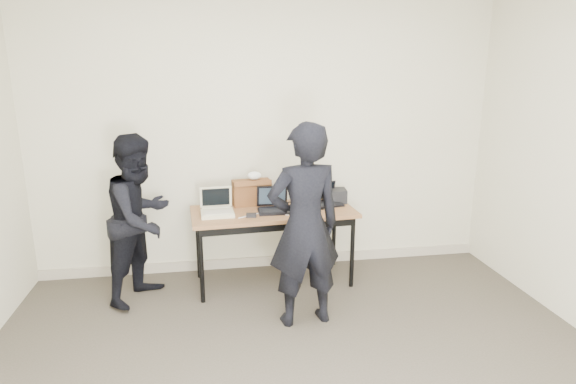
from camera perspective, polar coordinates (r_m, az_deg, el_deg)
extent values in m
cube|color=beige|center=(4.75, -2.52, 6.66)|extent=(4.50, 0.05, 2.70)
cube|color=brown|center=(4.47, -1.76, -2.37)|extent=(1.54, 0.75, 0.03)
cylinder|color=black|center=(4.26, -10.22, -8.61)|extent=(0.04, 0.04, 0.68)
cylinder|color=black|center=(4.53, 7.62, -7.08)|extent=(0.04, 0.04, 0.68)
cylinder|color=black|center=(4.76, -10.59, -6.12)|extent=(0.04, 0.04, 0.68)
cylinder|color=black|center=(4.99, 5.47, -4.91)|extent=(0.04, 0.04, 0.68)
cube|color=black|center=(4.22, -0.98, -4.22)|extent=(1.40, 0.11, 0.06)
cube|color=beige|center=(4.35, -8.37, -2.53)|extent=(0.30, 0.25, 0.03)
cube|color=beige|center=(4.31, -8.35, -2.39)|extent=(0.24, 0.14, 0.01)
cube|color=beige|center=(4.45, -8.55, -0.58)|extent=(0.29, 0.06, 0.20)
cube|color=black|center=(4.44, -8.55, -0.59)|extent=(0.25, 0.05, 0.16)
cube|color=beige|center=(4.46, -8.49, -1.87)|extent=(0.26, 0.03, 0.02)
cube|color=black|center=(4.39, -1.69, -2.29)|extent=(0.29, 0.22, 0.02)
cube|color=black|center=(4.36, -1.65, -2.24)|extent=(0.24, 0.12, 0.01)
cube|color=black|center=(4.49, -1.90, -0.46)|extent=(0.29, 0.07, 0.20)
cube|color=#26333F|center=(4.48, -1.89, -0.46)|extent=(0.25, 0.05, 0.16)
cube|color=black|center=(4.49, -1.85, -1.78)|extent=(0.26, 0.02, 0.01)
cube|color=black|center=(4.62, 4.58, -1.46)|extent=(0.32, 0.26, 0.02)
cube|color=black|center=(4.60, 4.71, -1.39)|extent=(0.25, 0.16, 0.01)
cube|color=black|center=(4.71, 3.92, 0.17)|extent=(0.29, 0.12, 0.19)
cube|color=black|center=(4.71, 3.95, 0.18)|extent=(0.25, 0.10, 0.15)
cube|color=black|center=(4.71, 4.05, -1.02)|extent=(0.25, 0.06, 0.01)
cube|color=brown|center=(4.62, -4.34, -0.05)|extent=(0.38, 0.20, 0.24)
cube|color=brown|center=(4.54, -4.21, 0.99)|extent=(0.37, 0.12, 0.07)
cube|color=brown|center=(4.66, -2.41, -0.15)|extent=(0.03, 0.10, 0.02)
ellipsoid|color=white|center=(4.58, -4.01, 1.95)|extent=(0.14, 0.12, 0.08)
cube|color=black|center=(4.73, 5.53, -0.42)|extent=(0.24, 0.21, 0.13)
cube|color=black|center=(4.26, -4.37, -2.77)|extent=(0.09, 0.07, 0.03)
cube|color=silver|center=(4.31, -4.37, -2.73)|extent=(0.24, 0.16, 0.01)
cube|color=silver|center=(4.34, -1.42, -2.57)|extent=(0.21, 0.14, 0.01)
cube|color=black|center=(4.69, -0.20, -1.24)|extent=(0.25, 0.05, 0.01)
cube|color=black|center=(4.60, 4.63, -1.62)|extent=(0.14, 0.23, 0.01)
cube|color=black|center=(4.50, 2.05, -1.93)|extent=(0.31, 0.13, 0.01)
imported|color=black|center=(3.73, 1.95, -4.07)|extent=(0.64, 0.47, 1.62)
imported|color=black|center=(4.35, -17.10, -3.02)|extent=(0.85, 0.90, 1.47)
cube|color=#B2A793|center=(5.06, -2.30, -8.15)|extent=(4.50, 0.03, 0.10)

